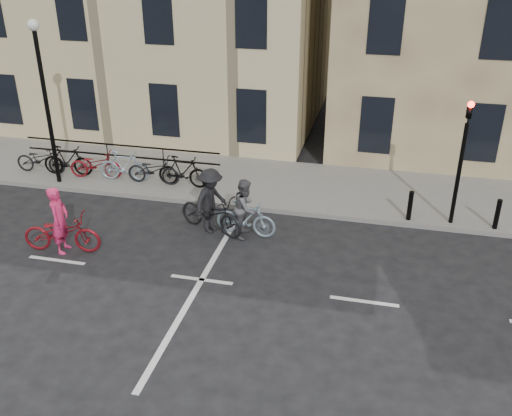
% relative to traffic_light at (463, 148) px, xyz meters
% --- Properties ---
extents(ground, '(120.00, 120.00, 0.00)m').
position_rel_traffic_light_xyz_m(ground, '(-6.20, -4.34, -2.45)').
color(ground, black).
rests_on(ground, ground).
extents(sidewalk, '(46.00, 4.00, 0.15)m').
position_rel_traffic_light_xyz_m(sidewalk, '(-10.20, 1.66, -2.38)').
color(sidewalk, slate).
rests_on(sidewalk, ground).
extents(traffic_light, '(0.18, 0.30, 3.90)m').
position_rel_traffic_light_xyz_m(traffic_light, '(0.00, 0.00, 0.00)').
color(traffic_light, black).
rests_on(traffic_light, sidewalk).
extents(lamp_post, '(0.36, 0.36, 5.28)m').
position_rel_traffic_light_xyz_m(lamp_post, '(-12.70, 0.06, 1.04)').
color(lamp_post, black).
rests_on(lamp_post, sidewalk).
extents(bollard_east, '(0.14, 0.14, 0.90)m').
position_rel_traffic_light_xyz_m(bollard_east, '(-1.20, -0.09, -1.85)').
color(bollard_east, black).
rests_on(bollard_east, sidewalk).
extents(bollard_west, '(0.14, 0.14, 0.90)m').
position_rel_traffic_light_xyz_m(bollard_west, '(1.20, -0.09, -1.85)').
color(bollard_west, black).
rests_on(bollard_west, sidewalk).
extents(parked_bikes, '(7.25, 1.23, 1.05)m').
position_rel_traffic_light_xyz_m(parked_bikes, '(-11.12, 0.70, -1.81)').
color(parked_bikes, black).
rests_on(parked_bikes, sidewalk).
extents(cyclist_pink, '(2.18, 1.03, 1.87)m').
position_rel_traffic_light_xyz_m(cyclist_pink, '(-10.27, -3.83, -1.81)').
color(cyclist_pink, maroon).
rests_on(cyclist_pink, ground).
extents(cyclist_grey, '(1.80, 0.88, 1.71)m').
position_rel_traffic_light_xyz_m(cyclist_grey, '(-5.70, -1.84, -1.76)').
color(cyclist_grey, '#849DAE').
rests_on(cyclist_grey, ground).
extents(cyclist_dark, '(2.27, 1.50, 1.91)m').
position_rel_traffic_light_xyz_m(cyclist_dark, '(-6.72, -1.83, -1.70)').
color(cyclist_dark, black).
rests_on(cyclist_dark, ground).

